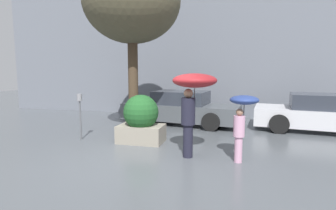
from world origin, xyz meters
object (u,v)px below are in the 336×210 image
object	(u,v)px
person_child	(242,113)
parked_car_near	(181,108)
parked_car_far	(321,114)
street_tree	(132,2)
parking_meter	(80,107)
planter_box	(141,120)
person_adult	(193,91)

from	to	relation	value
person_child	parked_car_near	size ratio (longest dim) A/B	0.33
parked_car_far	street_tree	distance (m)	7.00
parked_car_far	parking_meter	bearing A→B (deg)	119.53
person_child	street_tree	size ratio (longest dim) A/B	0.27
planter_box	parked_car_far	distance (m)	5.90
planter_box	parked_car_near	bearing A→B (deg)	79.28
parked_car_far	parking_meter	size ratio (longest dim) A/B	3.21
street_tree	parking_meter	world-z (taller)	street_tree
person_child	parking_meter	distance (m)	4.51
planter_box	person_child	size ratio (longest dim) A/B	0.91
parked_car_far	parked_car_near	bearing A→B (deg)	95.34
person_child	parked_car_near	bearing A→B (deg)	85.07
parked_car_near	parked_car_far	distance (m)	4.69
person_adult	parking_meter	world-z (taller)	person_adult
person_child	parked_car_near	world-z (taller)	person_child
planter_box	parking_meter	bearing A→B (deg)	-174.53
parking_meter	planter_box	bearing A→B (deg)	5.47
person_child	parked_car_near	xyz separation A→B (m)	(-2.11, 3.86, -0.52)
parked_car_far	planter_box	bearing A→B (deg)	124.63
person_adult	street_tree	bearing A→B (deg)	112.19
planter_box	person_child	xyz separation A→B (m)	(2.65, -0.98, 0.45)
planter_box	parked_car_far	world-z (taller)	planter_box
person_child	parking_meter	world-z (taller)	person_child
planter_box	parked_car_near	size ratio (longest dim) A/B	0.30
parked_car_near	street_tree	distance (m)	4.10
person_adult	parked_car_far	world-z (taller)	person_adult
parked_car_near	parking_meter	bearing A→B (deg)	150.07
person_adult	parked_car_far	xyz separation A→B (m)	(3.66, 3.64, -0.96)
street_tree	parking_meter	distance (m)	3.47
person_adult	street_tree	distance (m)	3.78
planter_box	person_adult	size ratio (longest dim) A/B	0.69
planter_box	person_adult	distance (m)	2.02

